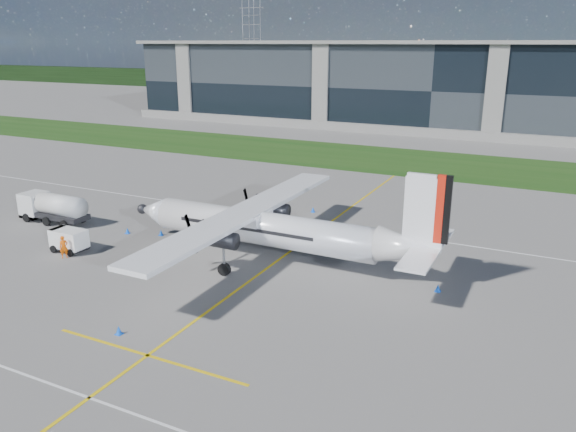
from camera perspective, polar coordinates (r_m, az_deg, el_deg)
The scene contains 15 objects.
ground at distance 70.37m, azimuth 8.60°, elevation 4.47°, with size 400.00×400.00×0.00m, color #63615E.
grass_strip at distance 77.87m, azimuth 10.44°, elevation 5.63°, with size 400.00×18.00×0.04m, color #184011.
terminal_building at distance 107.78m, azimuth 15.55°, elevation 12.48°, with size 120.00×20.00×15.00m, color black.
tree_line at distance 167.23m, azimuth 19.58°, elevation 12.07°, with size 400.00×6.00×6.00m, color black.
pylon_west at distance 202.32m, azimuth -3.70°, elevation 17.14°, with size 9.00×4.60×30.00m, color gray, non-canonical shape.
yellow_taxiway_centerline at distance 42.52m, azimuth -0.16°, elevation -3.90°, with size 0.20×70.00×0.01m, color yellow.
turboprop_aircraft at distance 40.07m, azimuth -1.45°, elevation 0.53°, with size 24.57×25.48×7.64m, color white, non-canonical shape.
fuel_tanker_truck at distance 54.05m, azimuth -23.07°, elevation 0.80°, with size 7.04×2.29×2.64m, color silver, non-canonical shape.
baggage_tug at distance 45.97m, azimuth -21.35°, elevation -2.34°, with size 2.88×1.73×1.73m, color white, non-canonical shape.
ground_crew_person at distance 44.69m, azimuth -21.84°, elevation -2.80°, with size 0.79×0.56×1.93m, color #F25907.
safety_cone_stbdwing at distance 52.88m, azimuth 2.55°, elevation 0.66°, with size 0.36×0.36×0.50m, color blue.
safety_cone_portwing at distance 32.72m, azimuth -16.82°, elevation -11.04°, with size 0.36×0.36×0.50m, color blue.
safety_cone_nose_stbd at distance 47.68m, azimuth -12.78°, elevation -1.64°, with size 0.36×0.36×0.50m, color blue.
safety_cone_fwd at distance 48.84m, azimuth -16.00°, elevation -1.44°, with size 0.36×0.36×0.50m, color blue.
safety_cone_tail at distance 37.57m, azimuth 14.99°, elevation -7.07°, with size 0.36×0.36×0.50m, color blue.
Camera 1 is at (20.67, -25.49, 15.36)m, focal length 35.00 mm.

